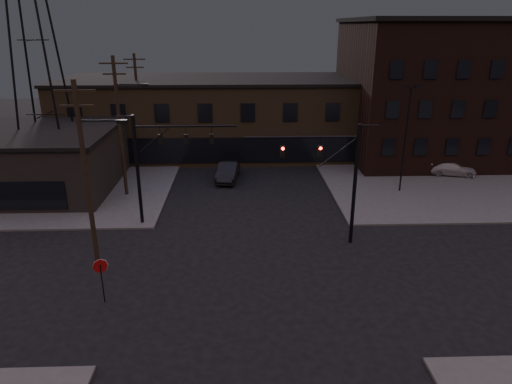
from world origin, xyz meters
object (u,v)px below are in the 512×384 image
at_px(traffic_signal_far, 155,158).
at_px(stop_sign, 101,271).
at_px(parked_car_lot_b, 452,169).
at_px(parked_car_lot_a, 387,158).
at_px(car_crossing, 228,171).
at_px(traffic_signal_near, 338,172).

xyz_separation_m(traffic_signal_far, stop_sign, (-1.28, -9.99, -3.17)).
relative_size(traffic_signal_far, parked_car_lot_b, 1.83).
xyz_separation_m(traffic_signal_far, parked_car_lot_a, (20.83, 13.49, -4.05)).
height_order(traffic_signal_far, car_crossing, traffic_signal_far).
distance_m(traffic_signal_near, parked_car_lot_b, 20.09).
bearing_deg(car_crossing, traffic_signal_far, -108.64).
bearing_deg(traffic_signal_near, traffic_signal_far, 163.83).
bearing_deg(traffic_signal_near, parked_car_lot_a, 62.73).
bearing_deg(parked_car_lot_a, parked_car_lot_b, -142.68).
bearing_deg(stop_sign, traffic_signal_far, 82.68).
bearing_deg(stop_sign, traffic_signal_near, 25.90).
relative_size(traffic_signal_far, parked_car_lot_a, 1.67).
height_order(stop_sign, parked_car_lot_b, stop_sign).
relative_size(traffic_signal_near, stop_sign, 3.23).
height_order(traffic_signal_near, traffic_signal_far, same).
xyz_separation_m(parked_car_lot_a, car_crossing, (-16.07, -3.51, -0.14)).
distance_m(traffic_signal_far, parked_car_lot_b, 28.39).
relative_size(stop_sign, parked_car_lot_a, 0.52).
bearing_deg(stop_sign, parked_car_lot_b, 36.38).
distance_m(traffic_signal_far, parked_car_lot_a, 25.15).
relative_size(traffic_signal_near, parked_car_lot_a, 1.67).
bearing_deg(parked_car_lot_a, stop_sign, 115.63).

